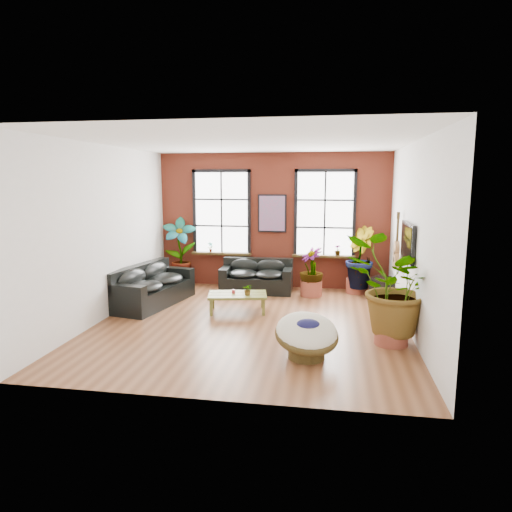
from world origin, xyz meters
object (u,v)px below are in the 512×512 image
at_px(sofa_back, 257,277).
at_px(papasan_chair, 307,334).
at_px(coffee_table, 237,296).
at_px(sofa_left, 150,287).

height_order(sofa_back, papasan_chair, sofa_back).
xyz_separation_m(sofa_back, coffee_table, (-0.11, -1.88, -0.02)).
distance_m(sofa_back, coffee_table, 1.89).
distance_m(sofa_back, papasan_chair, 4.50).
distance_m(sofa_left, coffee_table, 2.10).
bearing_deg(sofa_back, coffee_table, -95.09).
bearing_deg(papasan_chair, sofa_back, 91.83).
xyz_separation_m(sofa_back, papasan_chair, (1.49, -4.24, 0.02)).
relative_size(sofa_back, coffee_table, 1.35).
bearing_deg(sofa_back, sofa_left, -145.62).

